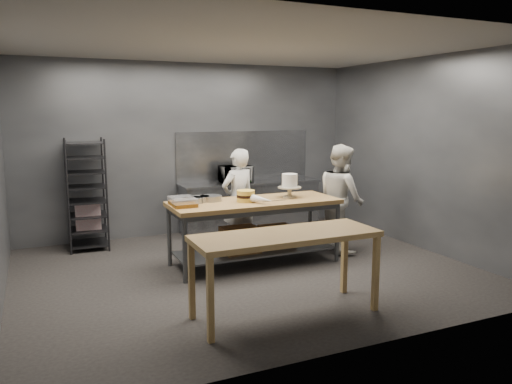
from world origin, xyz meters
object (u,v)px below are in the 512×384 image
(work_table, at_px, (255,225))
(microwave, at_px, (236,174))
(near_counter, at_px, (286,241))
(frosted_cake_stand, at_px, (290,183))
(chef_right, at_px, (341,198))
(chef_behind, at_px, (238,200))
(layer_cake, at_px, (246,196))
(speed_rack, at_px, (87,195))

(work_table, bearing_deg, microwave, 76.19)
(near_counter, distance_m, frosted_cake_stand, 2.11)
(chef_right, relative_size, microwave, 3.08)
(near_counter, relative_size, microwave, 3.69)
(chef_behind, relative_size, frosted_cake_stand, 4.60)
(layer_cake, bearing_deg, chef_right, 4.16)
(speed_rack, height_order, microwave, speed_rack)
(chef_behind, bearing_deg, near_counter, 64.62)
(work_table, distance_m, layer_cake, 0.45)
(chef_behind, height_order, frosted_cake_stand, chef_behind)
(near_counter, height_order, microwave, microwave)
(microwave, bearing_deg, chef_right, -60.21)
(layer_cake, bearing_deg, work_table, 6.74)
(chef_right, distance_m, layer_cake, 1.68)
(frosted_cake_stand, height_order, layer_cake, frosted_cake_stand)
(layer_cake, bearing_deg, speed_rack, 136.18)
(speed_rack, distance_m, microwave, 2.57)
(work_table, height_order, chef_behind, chef_behind)
(near_counter, xyz_separation_m, chef_behind, (0.48, 2.52, -0.01))
(chef_right, height_order, layer_cake, chef_right)
(speed_rack, height_order, chef_behind, speed_rack)
(speed_rack, distance_m, layer_cake, 2.68)
(chef_behind, relative_size, chef_right, 0.96)
(chef_behind, relative_size, microwave, 2.96)
(work_table, xyz_separation_m, frosted_cake_stand, (0.57, 0.03, 0.56))
(near_counter, distance_m, chef_behind, 2.57)
(speed_rack, distance_m, chef_right, 3.99)
(speed_rack, relative_size, chef_right, 1.05)
(chef_behind, distance_m, microwave, 1.28)
(speed_rack, bearing_deg, near_counter, -65.60)
(work_table, height_order, layer_cake, layer_cake)
(speed_rack, xyz_separation_m, layer_cake, (1.93, -1.86, 0.14))
(microwave, bearing_deg, near_counter, -103.85)
(chef_behind, xyz_separation_m, microwave, (0.43, 1.18, 0.25))
(chef_behind, distance_m, frosted_cake_stand, 0.94)
(chef_behind, height_order, chef_right, chef_right)
(near_counter, distance_m, chef_right, 2.72)
(work_table, distance_m, speed_rack, 2.79)
(work_table, xyz_separation_m, layer_cake, (-0.15, -0.02, 0.43))
(speed_rack, xyz_separation_m, chef_behind, (2.13, -1.10, -0.06))
(near_counter, bearing_deg, work_table, 76.11)
(near_counter, xyz_separation_m, speed_rack, (-1.64, 3.63, 0.04))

